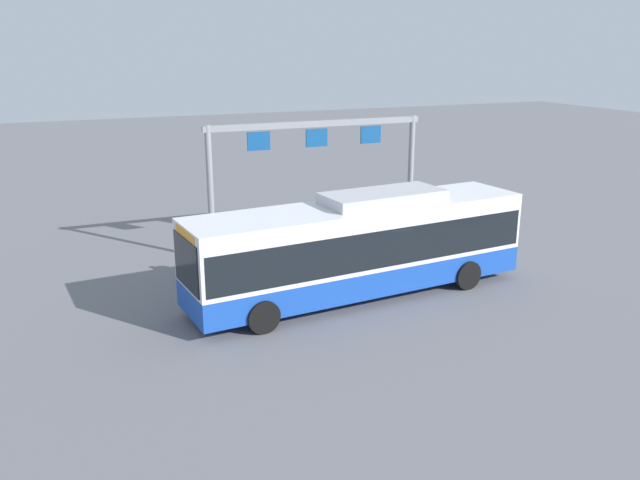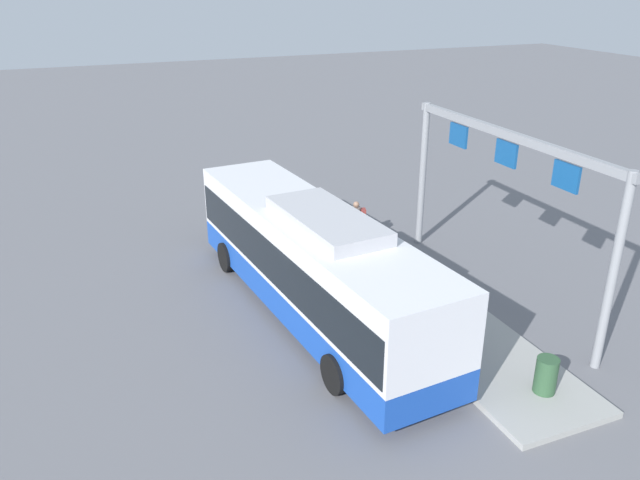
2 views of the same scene
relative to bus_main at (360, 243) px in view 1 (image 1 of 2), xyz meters
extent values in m
plane|color=slate|center=(0.01, 0.00, -1.81)|extent=(120.00, 120.00, 0.00)
cube|color=#9E9E99|center=(-2.09, -3.31, -1.73)|extent=(10.00, 2.80, 0.16)
cube|color=#1947AD|center=(0.01, 0.00, -1.04)|extent=(11.74, 3.50, 0.85)
cube|color=silver|center=(0.01, 0.00, 0.34)|extent=(11.74, 3.50, 1.90)
cube|color=black|center=(0.01, 0.00, 0.14)|extent=(11.51, 3.52, 1.20)
cube|color=black|center=(5.79, 0.51, 0.24)|extent=(0.22, 2.12, 1.50)
cube|color=#B7B7BC|center=(-0.86, -0.07, 1.47)|extent=(4.19, 2.10, 0.36)
cube|color=orange|center=(5.72, 0.50, 1.09)|extent=(0.27, 1.75, 0.28)
cylinder|color=black|center=(3.87, 1.54, -1.31)|extent=(1.02, 0.39, 1.00)
cylinder|color=black|center=(4.08, -0.85, -1.31)|extent=(1.02, 0.39, 1.00)
cylinder|color=black|center=(-3.67, 0.88, -1.31)|extent=(1.02, 0.39, 1.00)
cylinder|color=black|center=(-3.46, -1.51, -1.31)|extent=(1.02, 0.39, 1.00)
cylinder|color=gray|center=(4.25, -3.44, -1.39)|extent=(0.35, 0.35, 0.85)
cylinder|color=slate|center=(4.25, -3.44, -0.66)|extent=(0.42, 0.42, 0.60)
sphere|color=#9E755B|center=(4.25, -3.44, -0.25)|extent=(0.22, 0.22, 0.22)
cube|color=maroon|center=(4.17, -3.68, -0.63)|extent=(0.32, 0.25, 0.40)
cylinder|color=#476B4C|center=(2.64, -2.95, -1.23)|extent=(0.33, 0.33, 0.85)
cylinder|color=gray|center=(2.64, -2.95, -0.50)|extent=(0.41, 0.41, 0.60)
sphere|color=#9E755B|center=(2.64, -2.95, -0.09)|extent=(0.22, 0.22, 0.22)
cube|color=#335993|center=(2.58, -3.20, -0.47)|extent=(0.31, 0.24, 0.40)
cylinder|color=gray|center=(-5.26, -5.68, 0.79)|extent=(0.24, 0.24, 5.20)
cylinder|color=gray|center=(3.49, -5.68, 0.79)|extent=(0.24, 0.24, 5.20)
cube|color=gray|center=(-0.89, -5.68, 3.24)|extent=(9.14, 0.20, 0.24)
cube|color=#144C8C|center=(-3.29, -5.68, 2.69)|extent=(0.90, 0.08, 0.70)
cube|color=#144C8C|center=(-0.89, -5.68, 2.69)|extent=(0.90, 0.08, 0.70)
cube|color=#144C8C|center=(1.52, -5.68, 2.69)|extent=(0.90, 0.08, 0.70)
cylinder|color=#2D5133|center=(-5.76, -3.58, -1.20)|extent=(0.52, 0.52, 0.90)
camera|label=1|loc=(9.30, 18.33, 6.21)|focal=36.95mm
camera|label=2|loc=(-15.12, 6.04, 7.45)|focal=35.42mm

